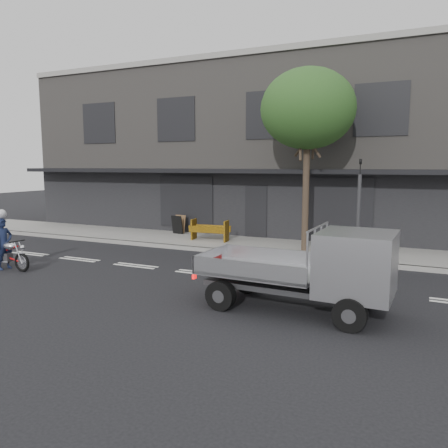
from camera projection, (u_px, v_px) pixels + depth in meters
ground at (200, 273)px, 13.42m from camera, size 80.00×80.00×0.00m
sidewalk at (254, 245)px, 17.65m from camera, size 32.00×3.20×0.15m
kerb at (239, 253)px, 16.21m from camera, size 32.00×0.20×0.15m
building_main at (298, 152)px, 23.08m from camera, size 26.00×10.00×8.00m
street_tree at (308, 109)px, 15.61m from camera, size 3.40×3.40×6.74m
traffic_light_pole at (358, 215)px, 14.50m from camera, size 0.12×0.12×3.50m
motorcycle at (8, 254)px, 13.84m from camera, size 1.90×0.55×0.98m
rider at (4, 244)px, 13.86m from camera, size 0.42×0.61×1.64m
flatbed_ute at (337, 266)px, 9.45m from camera, size 4.36×1.94×1.99m
construction_barrier at (207, 230)px, 18.11m from camera, size 1.69×0.82×0.92m
sandwich_board at (177, 225)px, 20.06m from camera, size 0.56×0.39×0.85m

